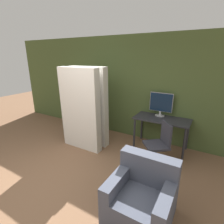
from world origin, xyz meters
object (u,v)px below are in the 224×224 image
(monitor, at_px, (161,103))
(mattress_near, at_px, (80,110))
(bookshelf, at_px, (81,99))
(mattress_far, at_px, (89,106))
(armchair, at_px, (142,196))
(office_chair, at_px, (158,148))

(monitor, bearing_deg, mattress_near, -144.72)
(monitor, distance_m, bookshelf, 2.53)
(mattress_near, distance_m, mattress_far, 0.33)
(bookshelf, xyz_separation_m, mattress_far, (0.94, -0.81, 0.10))
(monitor, bearing_deg, armchair, -79.62)
(mattress_near, bearing_deg, bookshelf, 129.25)
(mattress_near, xyz_separation_m, armchair, (1.99, -1.10, -0.66))
(office_chair, xyz_separation_m, bookshelf, (-2.76, 0.90, 0.52))
(monitor, height_order, mattress_near, mattress_near)
(office_chair, distance_m, armchair, 1.36)
(bookshelf, height_order, mattress_near, mattress_near)
(monitor, relative_size, mattress_near, 0.29)
(monitor, xyz_separation_m, office_chair, (0.24, -0.87, -0.72))
(bookshelf, relative_size, mattress_near, 0.89)
(mattress_near, height_order, mattress_far, same)
(monitor, height_order, mattress_far, mattress_far)
(bookshelf, xyz_separation_m, armchair, (2.93, -2.25, -0.56))
(monitor, height_order, office_chair, monitor)
(office_chair, bearing_deg, bookshelf, 161.98)
(monitor, distance_m, office_chair, 1.16)
(office_chair, bearing_deg, mattress_far, 177.35)
(armchair, bearing_deg, office_chair, 96.90)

